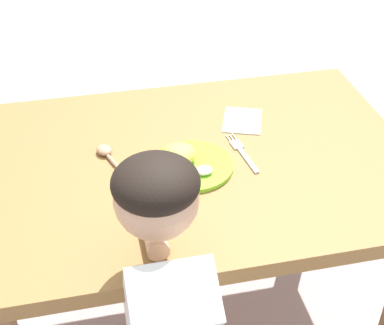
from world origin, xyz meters
name	(u,v)px	position (x,y,z in m)	size (l,w,h in m)	color
ground_plane	(193,317)	(0.00, 0.00, 0.00)	(8.00, 8.00, 0.00)	#B39E9D
dining_table	(193,183)	(0.00, 0.00, 0.59)	(1.22, 0.84, 0.68)	olive
plate	(187,161)	(-0.02, -0.03, 0.69)	(0.23, 0.23, 0.06)	#80CE2B
fork	(242,152)	(0.14, 0.00, 0.68)	(0.04, 0.19, 0.01)	silver
spoon	(109,156)	(-0.23, 0.05, 0.69)	(0.09, 0.19, 0.02)	tan
napkin	(242,121)	(0.19, 0.16, 0.68)	(0.11, 0.14, 0.00)	white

